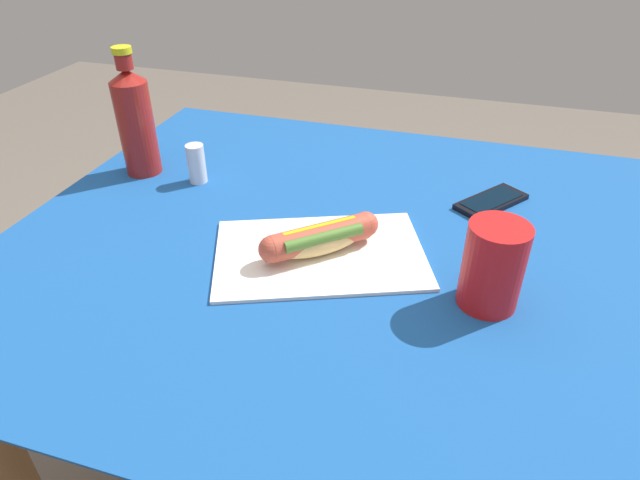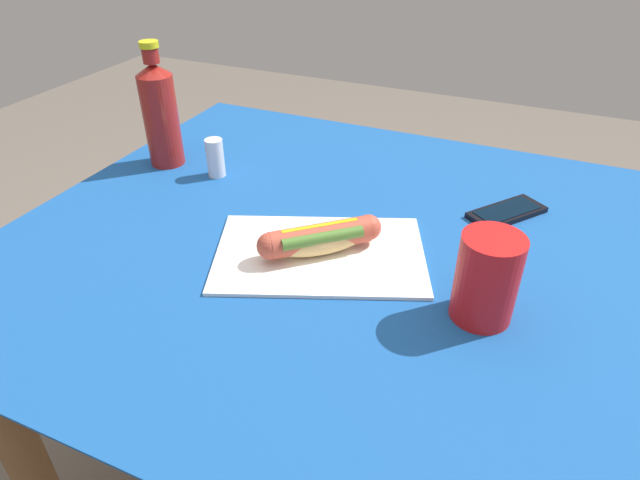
{
  "view_description": "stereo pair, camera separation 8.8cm",
  "coord_description": "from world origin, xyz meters",
  "px_view_note": "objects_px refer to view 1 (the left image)",
  "views": [
    {
      "loc": [
        -0.2,
        0.76,
        1.25
      ],
      "look_at": [
        0.01,
        0.06,
        0.76
      ],
      "focal_mm": 30.61,
      "sensor_mm": 36.0,
      "label": 1
    },
    {
      "loc": [
        -0.29,
        0.73,
        1.25
      ],
      "look_at": [
        0.01,
        0.06,
        0.76
      ],
      "focal_mm": 30.61,
      "sensor_mm": 36.0,
      "label": 2
    }
  ],
  "objects_px": {
    "soda_bottle": "(135,120)",
    "drinking_cup": "(493,266)",
    "salt_shaker": "(196,164)",
    "cell_phone": "(491,201)",
    "hot_dog": "(320,238)"
  },
  "relations": [
    {
      "from": "soda_bottle",
      "to": "drinking_cup",
      "type": "xyz_separation_m",
      "value": [
        -0.71,
        0.23,
        -0.05
      ]
    },
    {
      "from": "soda_bottle",
      "to": "salt_shaker",
      "type": "bearing_deg",
      "value": 176.13
    },
    {
      "from": "cell_phone",
      "to": "salt_shaker",
      "type": "xyz_separation_m",
      "value": [
        0.57,
        0.08,
        0.03
      ]
    },
    {
      "from": "hot_dog",
      "to": "salt_shaker",
      "type": "height_order",
      "value": "salt_shaker"
    },
    {
      "from": "soda_bottle",
      "to": "drinking_cup",
      "type": "distance_m",
      "value": 0.75
    },
    {
      "from": "soda_bottle",
      "to": "salt_shaker",
      "type": "height_order",
      "value": "soda_bottle"
    },
    {
      "from": "hot_dog",
      "to": "cell_phone",
      "type": "relative_size",
      "value": 1.07
    },
    {
      "from": "hot_dog",
      "to": "cell_phone",
      "type": "distance_m",
      "value": 0.37
    },
    {
      "from": "hot_dog",
      "to": "soda_bottle",
      "type": "relative_size",
      "value": 0.65
    },
    {
      "from": "salt_shaker",
      "to": "cell_phone",
      "type": "bearing_deg",
      "value": -172.35
    },
    {
      "from": "cell_phone",
      "to": "salt_shaker",
      "type": "height_order",
      "value": "salt_shaker"
    },
    {
      "from": "cell_phone",
      "to": "soda_bottle",
      "type": "height_order",
      "value": "soda_bottle"
    },
    {
      "from": "drinking_cup",
      "to": "cell_phone",
      "type": "bearing_deg",
      "value": -89.24
    },
    {
      "from": "hot_dog",
      "to": "cell_phone",
      "type": "xyz_separation_m",
      "value": [
        -0.26,
        -0.26,
        -0.03
      ]
    },
    {
      "from": "drinking_cup",
      "to": "hot_dog",
      "type": "bearing_deg",
      "value": -9.11
    }
  ]
}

